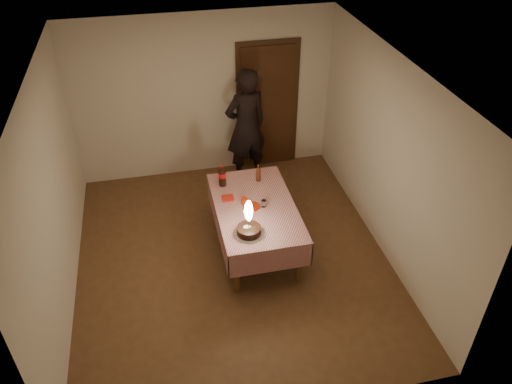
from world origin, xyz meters
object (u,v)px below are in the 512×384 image
(red_plate, at_px, (252,206))
(red_cup, at_px, (244,201))
(photographer, at_px, (246,126))
(birthday_cake, at_px, (249,226))
(clear_cup, at_px, (264,203))
(dining_table, at_px, (255,212))
(cola_bottle, at_px, (222,176))
(amber_bottle_right, at_px, (258,173))

(red_plate, xyz_separation_m, red_cup, (-0.09, 0.07, 0.05))
(red_plate, xyz_separation_m, photographer, (0.27, 1.69, 0.24))
(birthday_cake, height_order, clear_cup, birthday_cake)
(dining_table, xyz_separation_m, photographer, (0.23, 1.69, 0.34))
(cola_bottle, height_order, amber_bottle_right, cola_bottle)
(clear_cup, bearing_deg, amber_bottle_right, 84.11)
(red_plate, bearing_deg, red_cup, 140.67)
(red_cup, bearing_deg, red_plate, -39.33)
(red_plate, height_order, cola_bottle, cola_bottle)
(birthday_cake, relative_size, cola_bottle, 1.54)
(red_plate, relative_size, clear_cup, 2.44)
(cola_bottle, xyz_separation_m, photographer, (0.56, 1.14, 0.09))
(birthday_cake, bearing_deg, photographer, 79.30)
(red_cup, distance_m, amber_bottle_right, 0.58)
(photographer, bearing_deg, dining_table, -97.64)
(birthday_cake, relative_size, clear_cup, 5.43)
(birthday_cake, bearing_deg, cola_bottle, 97.51)
(red_plate, height_order, red_cup, red_cup)
(birthday_cake, height_order, amber_bottle_right, birthday_cake)
(birthday_cake, xyz_separation_m, amber_bottle_right, (0.36, 1.07, 0.01))
(red_cup, distance_m, clear_cup, 0.25)
(dining_table, distance_m, amber_bottle_right, 0.62)
(birthday_cake, distance_m, clear_cup, 0.57)
(red_plate, distance_m, red_cup, 0.12)
(cola_bottle, distance_m, amber_bottle_right, 0.50)
(dining_table, xyz_separation_m, amber_bottle_right, (0.17, 0.56, 0.21))
(red_cup, bearing_deg, cola_bottle, 112.61)
(birthday_cake, xyz_separation_m, photographer, (0.42, 2.21, 0.13))
(cola_bottle, bearing_deg, dining_table, -58.95)
(red_cup, relative_size, amber_bottle_right, 0.39)
(clear_cup, bearing_deg, red_plate, 170.04)
(birthday_cake, distance_m, cola_bottle, 1.08)
(amber_bottle_right, bearing_deg, red_plate, -110.53)
(clear_cup, xyz_separation_m, photographer, (0.12, 1.72, 0.20))
(clear_cup, relative_size, amber_bottle_right, 0.35)
(birthday_cake, bearing_deg, red_cup, 83.91)
(birthday_cake, xyz_separation_m, clear_cup, (0.30, 0.49, -0.07))
(dining_table, height_order, photographer, photographer)
(birthday_cake, distance_m, amber_bottle_right, 1.13)
(red_plate, xyz_separation_m, amber_bottle_right, (0.21, 0.56, 0.11))
(red_cup, xyz_separation_m, photographer, (0.35, 1.62, 0.19))
(birthday_cake, height_order, red_cup, birthday_cake)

